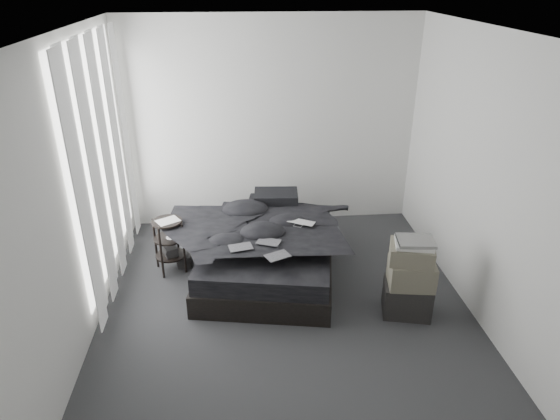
{
  "coord_description": "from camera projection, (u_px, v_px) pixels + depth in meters",
  "views": [
    {
      "loc": [
        -0.41,
        -3.89,
        3.02
      ],
      "look_at": [
        0.0,
        0.8,
        0.75
      ],
      "focal_mm": 32.0,
      "sensor_mm": 36.0,
      "label": 1
    }
  ],
  "objects": [
    {
      "name": "floor",
      "position": [
        287.0,
        315.0,
        4.84
      ],
      "size": [
        3.6,
        4.2,
        0.01
      ],
      "primitive_type": "cube",
      "color": "#2F3032",
      "rests_on": "ground"
    },
    {
      "name": "ceiling",
      "position": [
        289.0,
        33.0,
        3.71
      ],
      "size": [
        3.6,
        4.2,
        0.01
      ],
      "primitive_type": "cube",
      "color": "white",
      "rests_on": "ground"
    },
    {
      "name": "wall_back",
      "position": [
        271.0,
        125.0,
        6.16
      ],
      "size": [
        3.6,
        0.01,
        2.6
      ],
      "primitive_type": "cube",
      "color": "silver",
      "rests_on": "ground"
    },
    {
      "name": "wall_front",
      "position": [
        333.0,
        368.0,
        2.39
      ],
      "size": [
        3.6,
        0.01,
        2.6
      ],
      "primitive_type": "cube",
      "color": "silver",
      "rests_on": "ground"
    },
    {
      "name": "wall_left",
      "position": [
        72.0,
        200.0,
        4.13
      ],
      "size": [
        0.01,
        4.2,
        2.6
      ],
      "primitive_type": "cube",
      "color": "silver",
      "rests_on": "ground"
    },
    {
      "name": "wall_right",
      "position": [
        490.0,
        185.0,
        4.41
      ],
      "size": [
        0.01,
        4.2,
        2.6
      ],
      "primitive_type": "cube",
      "color": "silver",
      "rests_on": "ground"
    },
    {
      "name": "window_left",
      "position": [
        100.0,
        158.0,
        4.92
      ],
      "size": [
        0.02,
        2.0,
        2.3
      ],
      "primitive_type": "cube",
      "color": "white",
      "rests_on": "wall_left"
    },
    {
      "name": "curtain_left",
      "position": [
        106.0,
        164.0,
        4.95
      ],
      "size": [
        0.06,
        2.12,
        2.48
      ],
      "primitive_type": "cube",
      "color": "white",
      "rests_on": "wall_left"
    },
    {
      "name": "bed",
      "position": [
        269.0,
        263.0,
        5.47
      ],
      "size": [
        1.66,
        2.01,
        0.24
      ],
      "primitive_type": "cube",
      "rotation": [
        0.0,
        0.0,
        -0.18
      ],
      "color": "black",
      "rests_on": "floor"
    },
    {
      "name": "mattress",
      "position": [
        268.0,
        245.0,
        5.38
      ],
      "size": [
        1.6,
        1.95,
        0.19
      ],
      "primitive_type": "cube",
      "rotation": [
        0.0,
        0.0,
        -0.18
      ],
      "color": "black",
      "rests_on": "bed"
    },
    {
      "name": "duvet",
      "position": [
        268.0,
        231.0,
        5.25
      ],
      "size": [
        1.58,
        1.75,
        0.21
      ],
      "primitive_type": "imported",
      "rotation": [
        0.0,
        0.0,
        -0.18
      ],
      "color": "black",
      "rests_on": "mattress"
    },
    {
      "name": "pillow_lower",
      "position": [
        271.0,
        205.0,
        5.94
      ],
      "size": [
        0.6,
        0.46,
        0.12
      ],
      "primitive_type": "cube",
      "rotation": [
        0.0,
        0.0,
        -0.18
      ],
      "color": "black",
      "rests_on": "mattress"
    },
    {
      "name": "pillow_upper",
      "position": [
        276.0,
        197.0,
        5.87
      ],
      "size": [
        0.53,
        0.38,
        0.11
      ],
      "primitive_type": "cube",
      "rotation": [
        0.0,
        0.0,
        -0.07
      ],
      "color": "black",
      "rests_on": "pillow_lower"
    },
    {
      "name": "laptop",
      "position": [
        300.0,
        219.0,
        5.25
      ],
      "size": [
        0.34,
        0.3,
        0.02
      ],
      "primitive_type": "imported",
      "rotation": [
        0.0,
        0.0,
        -0.49
      ],
      "color": "silver",
      "rests_on": "duvet"
    },
    {
      "name": "comic_a",
      "position": [
        240.0,
        241.0,
        4.83
      ],
      "size": [
        0.25,
        0.19,
        0.01
      ],
      "primitive_type": "cube",
      "rotation": [
        0.0,
        0.0,
        0.21
      ],
      "color": "black",
      "rests_on": "duvet"
    },
    {
      "name": "comic_b",
      "position": [
        269.0,
        236.0,
        4.92
      ],
      "size": [
        0.27,
        0.22,
        0.01
      ],
      "primitive_type": "cube",
      "rotation": [
        0.0,
        0.0,
        -0.39
      ],
      "color": "black",
      "rests_on": "duvet"
    },
    {
      "name": "comic_c",
      "position": [
        278.0,
        249.0,
        4.68
      ],
      "size": [
        0.27,
        0.23,
        0.01
      ],
      "primitive_type": "cube",
      "rotation": [
        0.0,
        0.0,
        0.43
      ],
      "color": "black",
      "rests_on": "duvet"
    },
    {
      "name": "side_stand",
      "position": [
        170.0,
        246.0,
        5.45
      ],
      "size": [
        0.42,
        0.42,
        0.6
      ],
      "primitive_type": "cylinder",
      "rotation": [
        0.0,
        0.0,
        0.38
      ],
      "color": "black",
      "rests_on": "floor"
    },
    {
      "name": "papers",
      "position": [
        168.0,
        221.0,
        5.31
      ],
      "size": [
        0.29,
        0.27,
        0.01
      ],
      "primitive_type": "cube",
      "rotation": [
        0.0,
        0.0,
        0.55
      ],
      "color": "white",
      "rests_on": "side_stand"
    },
    {
      "name": "floor_books",
      "position": [
        186.0,
        258.0,
        5.65
      ],
      "size": [
        0.16,
        0.22,
        0.15
      ],
      "primitive_type": "cube",
      "rotation": [
        0.0,
        0.0,
        -0.06
      ],
      "color": "black",
      "rests_on": "floor"
    },
    {
      "name": "box_lower",
      "position": [
        407.0,
        298.0,
        4.81
      ],
      "size": [
        0.51,
        0.44,
        0.33
      ],
      "primitive_type": "cube",
      "rotation": [
        0.0,
        0.0,
        -0.22
      ],
      "color": "black",
      "rests_on": "floor"
    },
    {
      "name": "box_mid",
      "position": [
        411.0,
        273.0,
        4.68
      ],
      "size": [
        0.46,
        0.39,
        0.25
      ],
      "primitive_type": "cube",
      "rotation": [
        0.0,
        0.0,
        -0.15
      ],
      "color": "#635F4E",
      "rests_on": "box_lower"
    },
    {
      "name": "box_upper",
      "position": [
        412.0,
        253.0,
        4.6
      ],
      "size": [
        0.47,
        0.41,
        0.17
      ],
      "primitive_type": "cube",
      "rotation": [
        0.0,
        0.0,
        -0.28
      ],
      "color": "#635F4E",
      "rests_on": "box_mid"
    },
    {
      "name": "art_book_white",
      "position": [
        414.0,
        243.0,
        4.55
      ],
      "size": [
        0.39,
        0.34,
        0.03
      ],
      "primitive_type": "cube",
      "rotation": [
        0.0,
        0.0,
        -0.22
      ],
      "color": "silver",
      "rests_on": "box_upper"
    },
    {
      "name": "art_book_snake",
      "position": [
        416.0,
        241.0,
        4.53
      ],
      "size": [
        0.36,
        0.3,
        0.03
      ],
      "primitive_type": "cube",
      "rotation": [
        0.0,
        0.0,
        -0.12
      ],
      "color": "silver",
      "rests_on": "art_book_white"
    }
  ]
}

